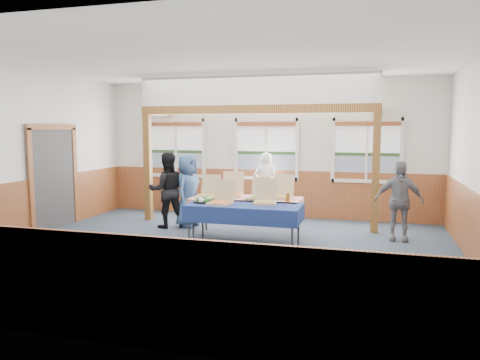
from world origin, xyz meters
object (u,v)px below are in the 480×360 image
Objects in this scene: table_left at (244,207)px; table_right at (246,201)px; man_blue at (187,191)px; person_grey at (399,201)px; woman_black at (167,190)px; woman_white at (266,186)px.

table_right is at bearing 80.39° from table_left.
table_right is (-0.16, 0.73, 0.00)m from table_left.
person_grey is (4.26, -0.08, -0.02)m from man_blue.
person_grey reaches higher than table_left.
woman_black is at bearing 118.12° from man_blue.
woman_white is at bearing 154.55° from person_grey.
woman_black is at bearing 128.84° from table_left.
woman_black reaches higher than table_left.
woman_white is 1.03× the size of person_grey.
woman_white is 1.00× the size of man_blue.
woman_black reaches higher than table_right.
table_left is 1.38× the size of woman_black.
woman_white is 1.91m from man_blue.
woman_white reaches higher than table_right.
woman_black reaches higher than woman_white.
person_grey is at bearing -88.28° from man_blue.
table_right is 1.86m from woman_white.
man_blue is at bearing 172.88° from woman_black.
woman_black is (-1.84, 0.39, 0.09)m from table_right.
table_right is 1.37× the size of man_blue.
man_blue is (-1.45, 0.57, 0.07)m from table_right.
table_left is at bearing -126.11° from man_blue.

